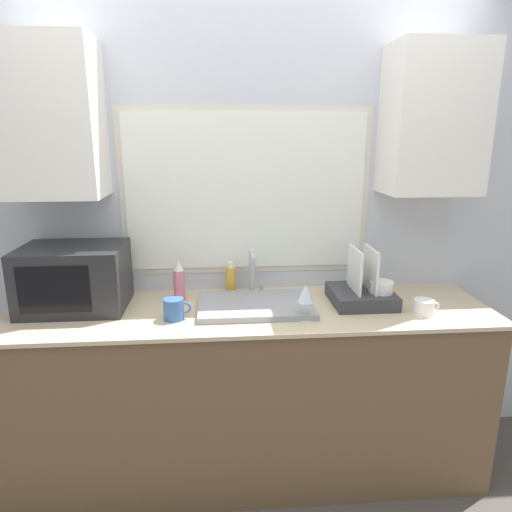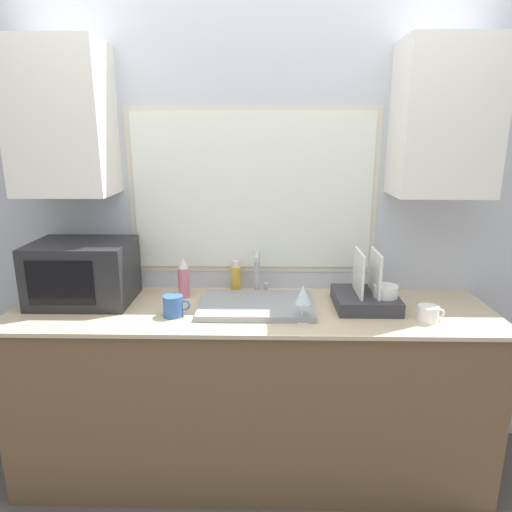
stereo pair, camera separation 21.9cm
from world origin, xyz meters
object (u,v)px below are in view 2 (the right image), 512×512
Objects in this scene: wine_glass at (303,296)px; dish_rack at (367,296)px; spray_bottle at (184,278)px; mug_near_sink at (174,306)px; microwave at (83,272)px; faucet at (258,269)px; soap_bottle at (236,278)px.

dish_rack is at bearing 30.09° from wine_glass.
spray_bottle is 0.27m from mug_near_sink.
dish_rack is (1.46, -0.06, -0.10)m from microwave.
faucet is 0.77× the size of dish_rack.
wine_glass is (0.21, -0.37, -0.01)m from faucet.
soap_bottle is 0.45m from mug_near_sink.
faucet is 1.38× the size of wine_glass.
wine_glass is at bearing -149.91° from dish_rack.
faucet is at bearing -17.96° from soap_bottle.
faucet is 1.38× the size of soap_bottle.
soap_bottle is at bearing 52.02° from mug_near_sink.
faucet reaches higher than wine_glass.
dish_rack is 1.79× the size of soap_bottle.
soap_bottle is (0.27, 0.09, -0.03)m from spray_bottle.
spray_bottle is at bearing 7.98° from microwave.
microwave is 2.81× the size of soap_bottle.
spray_bottle is at bearing 89.03° from mug_near_sink.
microwave reaches higher than soap_bottle.
dish_rack is at bearing -17.65° from faucet.
soap_bottle is at bearing 162.04° from faucet.
microwave is 0.52m from spray_bottle.
wine_glass is at bearing -60.19° from faucet.
soap_bottle is at bearing 162.29° from dish_rack.
spray_bottle reaches higher than mug_near_sink.
faucet reaches higher than soap_bottle.
dish_rack is 0.96m from spray_bottle.
spray_bottle is at bearing 172.39° from dish_rack.
mug_near_sink is (0.50, -0.20, -0.11)m from microwave.
spray_bottle is 1.23× the size of wine_glass.
microwave reaches higher than spray_bottle.
wine_glass is (0.61, -0.32, 0.02)m from spray_bottle.
microwave reaches higher than wine_glass.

